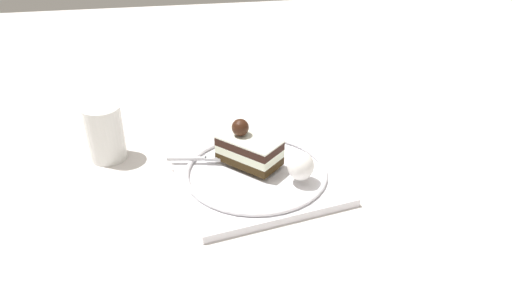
# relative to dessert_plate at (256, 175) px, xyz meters

# --- Properties ---
(ground_plane) EXTENTS (2.40, 2.40, 0.00)m
(ground_plane) POSITION_rel_dessert_plate_xyz_m (0.01, 0.03, -0.01)
(ground_plane) COLOR silver
(dessert_plate) EXTENTS (0.28, 0.28, 0.02)m
(dessert_plate) POSITION_rel_dessert_plate_xyz_m (0.00, 0.00, 0.00)
(dessert_plate) COLOR white
(dessert_plate) RESTS_ON ground_plane
(cake_slice) EXTENTS (0.11, 0.11, 0.07)m
(cake_slice) POSITION_rel_dessert_plate_xyz_m (-0.03, -0.01, 0.04)
(cake_slice) COLOR #31200B
(cake_slice) RESTS_ON dessert_plate
(whipped_cream_dollop) EXTENTS (0.04, 0.04, 0.05)m
(whipped_cream_dollop) POSITION_rel_dessert_plate_xyz_m (0.04, 0.06, 0.03)
(whipped_cream_dollop) COLOR white
(whipped_cream_dollop) RESTS_ON dessert_plate
(fork) EXTENTS (0.03, 0.11, 0.00)m
(fork) POSITION_rel_dessert_plate_xyz_m (-0.05, -0.08, 0.01)
(fork) COLOR silver
(fork) RESTS_ON dessert_plate
(drink_glass_near) EXTENTS (0.06, 0.06, 0.10)m
(drink_glass_near) POSITION_rel_dessert_plate_xyz_m (-0.12, -0.24, 0.03)
(drink_glass_near) COLOR white
(drink_glass_near) RESTS_ON ground_plane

